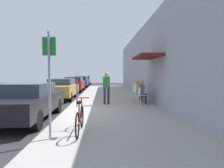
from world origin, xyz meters
name	(u,v)px	position (x,y,z in m)	size (l,w,h in m)	color
ground_plane	(64,113)	(0.00, 0.00, 0.00)	(60.00, 60.00, 0.00)	#2D2D30
sidewalk_slab	(113,104)	(2.25, 2.00, 0.06)	(4.50, 32.00, 0.12)	#9E9B93
building_facade	(157,59)	(4.64, 2.00, 2.53)	(1.40, 32.00, 5.05)	#999EA8
parked_car_0	(27,101)	(-1.10, -1.14, 0.72)	(1.80, 4.40, 1.37)	black
parked_car_1	(62,88)	(-1.10, 4.93, 0.73)	(1.80, 4.40, 1.39)	#A58433
parked_car_2	(74,84)	(-1.10, 10.75, 0.74)	(1.80, 4.40, 1.42)	maroon
parked_car_3	(81,82)	(-1.10, 16.93, 0.74)	(1.80, 4.40, 1.42)	navy
parked_car_4	(85,80)	(-1.10, 22.87, 0.72)	(1.80, 4.40, 1.39)	#A58433
parking_meter	(77,91)	(0.45, 0.93, 0.89)	(0.12, 0.10, 1.32)	slate
street_sign	(49,77)	(0.40, -3.68, 1.64)	(0.32, 0.06, 2.60)	gray
bicycle_0	(80,119)	(1.07, -3.21, 0.48)	(0.46, 1.71, 0.90)	black
cafe_chair_0	(142,94)	(3.75, 1.73, 0.62)	(0.45, 0.45, 0.87)	silver
seated_patron_0	(143,91)	(3.81, 1.73, 0.82)	(0.43, 0.37, 1.29)	#232838
cafe_chair_1	(139,93)	(3.75, 2.54, 0.62)	(0.51, 0.51, 0.87)	silver
seated_patron_1	(140,90)	(3.81, 2.53, 0.82)	(0.47, 0.41, 1.29)	#232838
cafe_chair_2	(137,92)	(3.76, 3.24, 0.62)	(0.56, 0.56, 0.87)	silver
seated_patron_2	(138,89)	(3.81, 3.26, 0.82)	(0.51, 0.47, 1.29)	#232838
pedestrian_standing	(106,85)	(1.89, 1.71, 1.12)	(0.36, 0.22, 1.70)	#232838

